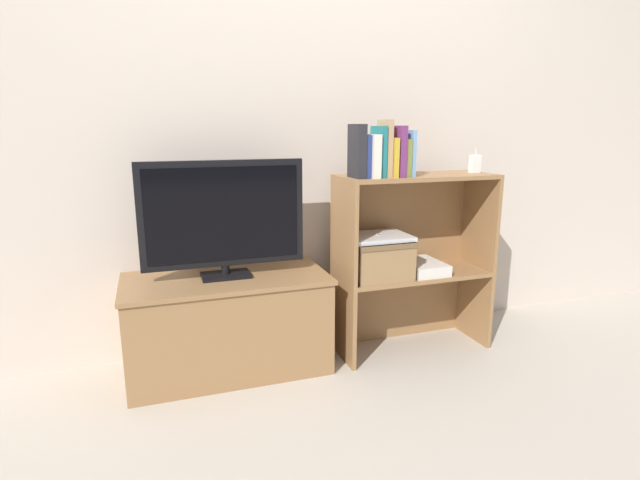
% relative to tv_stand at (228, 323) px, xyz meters
% --- Properties ---
extents(ground_plane, '(16.00, 16.00, 0.00)m').
position_rel_tv_stand_xyz_m(ground_plane, '(0.43, -0.22, -0.23)').
color(ground_plane, '#BCB2A3').
extents(wall_back, '(10.00, 0.05, 2.40)m').
position_rel_tv_stand_xyz_m(wall_back, '(0.43, 0.25, 0.97)').
color(wall_back, beige).
rests_on(wall_back, ground_plane).
extents(tv_stand, '(0.92, 0.46, 0.46)m').
position_rel_tv_stand_xyz_m(tv_stand, '(0.00, 0.00, 0.00)').
color(tv_stand, olive).
rests_on(tv_stand, ground_plane).
extents(tv, '(0.73, 0.14, 0.53)m').
position_rel_tv_stand_xyz_m(tv, '(0.00, -0.00, 0.51)').
color(tv, black).
rests_on(tv, tv_stand).
extents(bookshelf_lower_tier, '(0.78, 0.31, 0.41)m').
position_rel_tv_stand_xyz_m(bookshelf_lower_tier, '(0.93, -0.01, 0.03)').
color(bookshelf_lower_tier, olive).
rests_on(bookshelf_lower_tier, ground_plane).
extents(bookshelf_upper_tier, '(0.78, 0.31, 0.49)m').
position_rel_tv_stand_xyz_m(bookshelf_upper_tier, '(0.93, -0.00, 0.49)').
color(bookshelf_upper_tier, olive).
rests_on(bookshelf_upper_tier, bookshelf_lower_tier).
extents(book_charcoal, '(0.04, 0.13, 0.24)m').
position_rel_tv_stand_xyz_m(book_charcoal, '(0.59, -0.11, 0.79)').
color(book_charcoal, '#232328').
rests_on(book_charcoal, bookshelf_upper_tier).
extents(book_navy, '(0.02, 0.12, 0.19)m').
position_rel_tv_stand_xyz_m(book_navy, '(0.63, -0.11, 0.77)').
color(book_navy, navy).
rests_on(book_navy, bookshelf_upper_tier).
extents(book_ivory, '(0.04, 0.16, 0.19)m').
position_rel_tv_stand_xyz_m(book_ivory, '(0.66, -0.11, 0.77)').
color(book_ivory, silver).
rests_on(book_ivory, bookshelf_upper_tier).
extents(book_teal, '(0.03, 0.13, 0.23)m').
position_rel_tv_stand_xyz_m(book_teal, '(0.70, -0.11, 0.79)').
color(book_teal, '#1E7075').
rests_on(book_teal, bookshelf_upper_tier).
extents(book_tan, '(0.03, 0.12, 0.26)m').
position_rel_tv_stand_xyz_m(book_tan, '(0.73, -0.11, 0.80)').
color(book_tan, tan).
rests_on(book_tan, bookshelf_upper_tier).
extents(book_mustard, '(0.02, 0.15, 0.18)m').
position_rel_tv_stand_xyz_m(book_mustard, '(0.76, -0.11, 0.76)').
color(book_mustard, gold).
rests_on(book_mustard, bookshelf_upper_tier).
extents(book_plum, '(0.03, 0.15, 0.23)m').
position_rel_tv_stand_xyz_m(book_plum, '(0.79, -0.11, 0.79)').
color(book_plum, '#6B2D66').
rests_on(book_plum, bookshelf_upper_tier).
extents(book_olive, '(0.03, 0.14, 0.17)m').
position_rel_tv_stand_xyz_m(book_olive, '(0.82, -0.11, 0.76)').
color(book_olive, olive).
rests_on(book_olive, bookshelf_upper_tier).
extents(book_skyblue, '(0.02, 0.13, 0.21)m').
position_rel_tv_stand_xyz_m(book_skyblue, '(0.85, -0.11, 0.78)').
color(book_skyblue, '#709ECC').
rests_on(book_skyblue, bookshelf_upper_tier).
extents(baby_monitor, '(0.05, 0.04, 0.12)m').
position_rel_tv_stand_xyz_m(baby_monitor, '(1.26, -0.06, 0.72)').
color(baby_monitor, white).
rests_on(baby_monitor, bookshelf_upper_tier).
extents(storage_basket_left, '(0.29, 0.28, 0.19)m').
position_rel_tv_stand_xyz_m(storage_basket_left, '(0.72, -0.08, 0.28)').
color(storage_basket_left, '#937047').
rests_on(storage_basket_left, bookshelf_lower_tier).
extents(laptop, '(0.30, 0.24, 0.02)m').
position_rel_tv_stand_xyz_m(laptop, '(0.72, -0.08, 0.38)').
color(laptop, white).
rests_on(laptop, storage_basket_left).
extents(magazine_stack, '(0.18, 0.25, 0.06)m').
position_rel_tv_stand_xyz_m(magazine_stack, '(0.98, -0.08, 0.21)').
color(magazine_stack, silver).
rests_on(magazine_stack, bookshelf_lower_tier).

